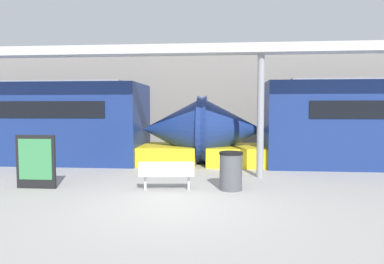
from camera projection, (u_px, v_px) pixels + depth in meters
ground_plane at (174, 205)px, 7.51m from camera, size 60.00×60.00×0.00m
station_wall at (201, 101)px, 16.94m from camera, size 56.00×0.20×5.00m
train_right at (9, 124)px, 13.93m from camera, size 15.91×2.93×3.20m
bench_near at (167, 173)px, 8.84m from camera, size 1.46×0.58×0.77m
trash_bin at (231, 171)px, 8.92m from camera, size 0.62×0.62×1.00m
poster_board at (36, 161)px, 9.07m from camera, size 1.07×0.07×1.43m
support_column_near at (260, 116)px, 10.52m from camera, size 0.21×0.21×3.80m
canopy_beam at (261, 49)px, 10.38m from camera, size 28.00×0.60×0.28m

